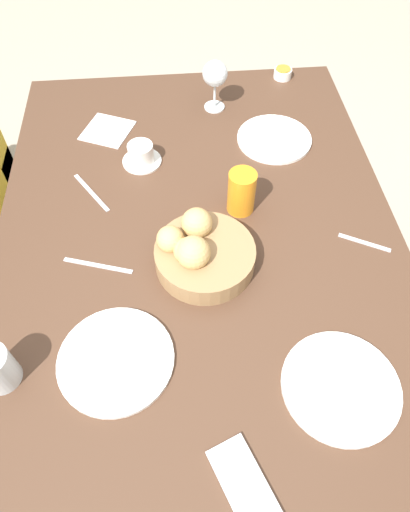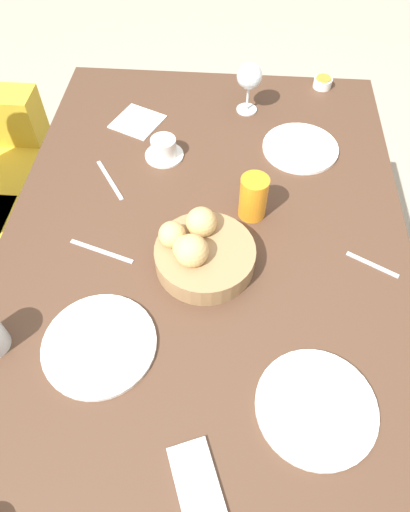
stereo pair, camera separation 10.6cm
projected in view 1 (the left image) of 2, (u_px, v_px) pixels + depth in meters
The scene contains 15 objects.
ground_plane at pixel (202, 366), 1.73m from camera, with size 10.00×10.00×0.00m, color #A89E89.
dining_table at pixel (200, 264), 1.19m from camera, with size 1.48×1.01×0.76m.
bread_basket at pixel (200, 252), 1.05m from camera, with size 0.23×0.23×0.12m.
plate_near_left at pixel (341, 386), 0.90m from camera, with size 0.24×0.24×0.01m.
plate_near_right at pixel (274, 139), 1.35m from camera, with size 0.22×0.22×0.01m.
plate_far_center at pixel (116, 360), 0.93m from camera, with size 0.24×0.24×0.01m.
juice_glass at pixel (242, 192), 1.14m from camera, with size 0.07×0.07×0.12m.
wine_glass at pixel (215, 75), 1.36m from camera, with size 0.08×0.08×0.16m.
coffee_cup at pixel (141, 155), 1.28m from camera, with size 0.11×0.11×0.06m.
jam_bowl_honey at pixel (283, 73), 1.53m from camera, with size 0.06×0.06×0.03m.
fork_silver at pixel (98, 266), 1.08m from camera, with size 0.06×0.17×0.00m.
knife_silver at pixel (91, 193), 1.22m from camera, with size 0.15×0.10×0.00m.
spoon_coffee at pixel (364, 243), 1.12m from camera, with size 0.07×0.12×0.00m.
napkin at pixel (108, 130), 1.38m from camera, with size 0.18×0.18×0.00m.
cell_phone at pixel (243, 483), 0.80m from camera, with size 0.17×0.12×0.01m.
Camera 1 is at (-0.69, 0.05, 1.64)m, focal length 32.00 mm.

